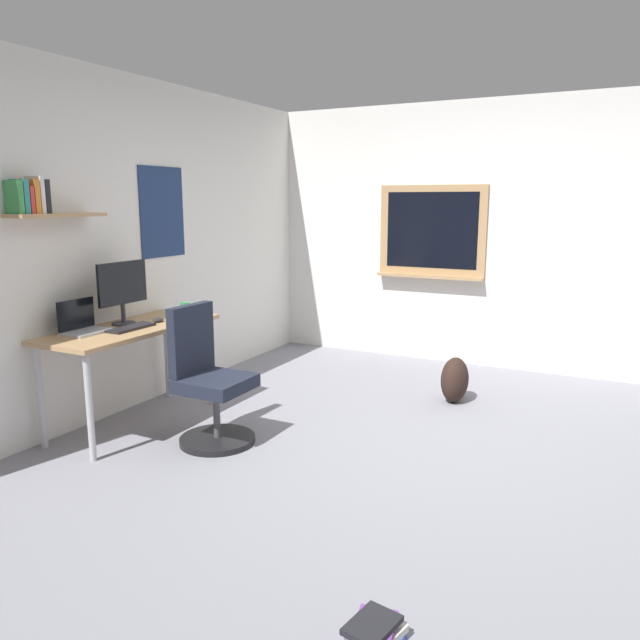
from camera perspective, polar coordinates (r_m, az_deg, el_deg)
ground_plane at (r=4.21m, az=9.61°, el=-12.12°), size 5.20×5.20×0.00m
wall_back at (r=5.16m, az=-16.96°, el=6.77°), size 5.00×0.30×2.60m
wall_right at (r=6.27m, az=16.65°, el=7.45°), size 0.22×5.00×2.60m
desk at (r=4.67m, az=-17.14°, el=-1.57°), size 1.37×0.57×0.75m
office_chair at (r=4.28m, az=-10.34°, el=-5.92°), size 0.52×0.52×0.95m
laptop at (r=4.54m, az=-21.20°, el=-0.42°), size 0.31×0.21×0.23m
monitor_primary at (r=4.70m, az=-17.89°, el=2.84°), size 0.46×0.17×0.46m
keyboard at (r=4.56m, az=-17.15°, el=-0.68°), size 0.37×0.13×0.02m
computer_mouse at (r=4.76m, az=-14.82°, el=0.00°), size 0.10×0.06×0.03m
coffee_mug at (r=5.06m, az=-12.44°, el=1.10°), size 0.08×0.08×0.09m
backpack at (r=5.21m, az=12.42°, el=-5.45°), size 0.32×0.22×0.38m
book_stack_on_floor at (r=2.58m, az=5.23°, el=-27.08°), size 0.26×0.20×0.11m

